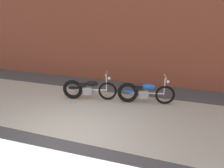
% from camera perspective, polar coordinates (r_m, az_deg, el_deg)
% --- Properties ---
extents(ground_plane, '(80.00, 80.00, 0.00)m').
position_cam_1_polar(ground_plane, '(5.42, -13.22, -15.04)').
color(ground_plane, '#47474C').
extents(sidewalk_slab, '(36.00, 3.50, 0.01)m').
position_cam_1_polar(sidewalk_slab, '(6.75, -5.48, -7.37)').
color(sidewalk_slab, '#B2ADA3').
rests_on(sidewalk_slab, ground).
extents(brick_building_wall, '(36.00, 0.50, 6.02)m').
position_cam_1_polar(brick_building_wall, '(9.31, 3.01, 19.07)').
color(brick_building_wall, brown).
rests_on(brick_building_wall, ground).
extents(motorcycle_black, '(1.97, 0.74, 1.03)m').
position_cam_1_polar(motorcycle_black, '(7.51, -7.42, -1.40)').
color(motorcycle_black, black).
rests_on(motorcycle_black, ground).
extents(motorcycle_blue, '(1.99, 0.67, 1.03)m').
position_cam_1_polar(motorcycle_blue, '(7.20, 8.36, -2.34)').
color(motorcycle_blue, black).
rests_on(motorcycle_blue, ground).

